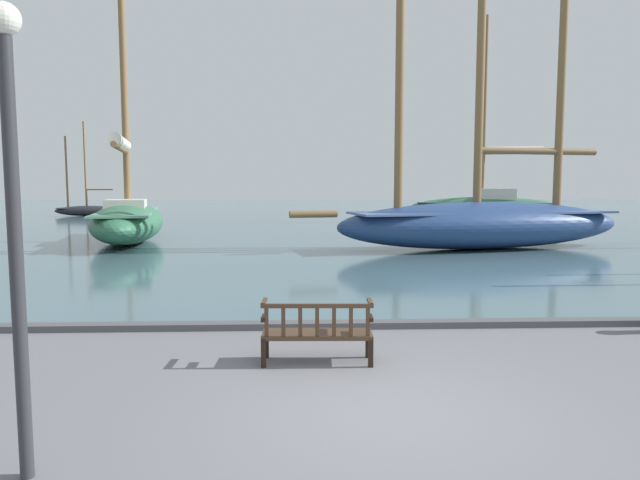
{
  "coord_description": "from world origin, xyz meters",
  "views": [
    {
      "loc": [
        -1.03,
        -6.27,
        2.61
      ],
      "look_at": [
        -0.37,
        10.0,
        1.0
      ],
      "focal_mm": 32.0,
      "sensor_mm": 36.0,
      "label": 1
    }
  ],
  "objects_px": {
    "park_bench": "(317,332)",
    "sailboat_nearest_port": "(487,206)",
    "sailboat_nearest_starboard": "(128,217)",
    "lamp_post": "(13,197)",
    "sailboat_centre_channel": "(88,209)",
    "sailboat_outer_port": "(483,218)"
  },
  "relations": [
    {
      "from": "sailboat_nearest_port",
      "to": "lamp_post",
      "type": "xyz_separation_m",
      "value": [
        -15.03,
        -32.43,
        1.36
      ]
    },
    {
      "from": "sailboat_nearest_port",
      "to": "sailboat_outer_port",
      "type": "xyz_separation_m",
      "value": [
        -5.36,
        -15.48,
        0.15
      ]
    },
    {
      "from": "sailboat_nearest_port",
      "to": "lamp_post",
      "type": "height_order",
      "value": "sailboat_nearest_port"
    },
    {
      "from": "sailboat_nearest_starboard",
      "to": "sailboat_outer_port",
      "type": "xyz_separation_m",
      "value": [
        14.6,
        -3.08,
        0.13
      ]
    },
    {
      "from": "sailboat_nearest_starboard",
      "to": "sailboat_nearest_port",
      "type": "distance_m",
      "value": 23.49
    },
    {
      "from": "sailboat_nearest_port",
      "to": "sailboat_outer_port",
      "type": "relative_size",
      "value": 0.97
    },
    {
      "from": "sailboat_nearest_starboard",
      "to": "sailboat_centre_channel",
      "type": "bearing_deg",
      "value": 113.9
    },
    {
      "from": "lamp_post",
      "to": "park_bench",
      "type": "bearing_deg",
      "value": 49.35
    },
    {
      "from": "sailboat_nearest_port",
      "to": "sailboat_outer_port",
      "type": "distance_m",
      "value": 16.38
    },
    {
      "from": "sailboat_nearest_starboard",
      "to": "park_bench",
      "type": "bearing_deg",
      "value": -65.68
    },
    {
      "from": "park_bench",
      "to": "lamp_post",
      "type": "relative_size",
      "value": 0.39
    },
    {
      "from": "sailboat_nearest_starboard",
      "to": "sailboat_centre_channel",
      "type": "relative_size",
      "value": 1.75
    },
    {
      "from": "sailboat_nearest_port",
      "to": "sailboat_centre_channel",
      "type": "relative_size",
      "value": 1.82
    },
    {
      "from": "park_bench",
      "to": "sailboat_nearest_port",
      "type": "height_order",
      "value": "sailboat_nearest_port"
    },
    {
      "from": "park_bench",
      "to": "sailboat_centre_channel",
      "type": "height_order",
      "value": "sailboat_centre_channel"
    },
    {
      "from": "sailboat_centre_channel",
      "to": "park_bench",
      "type": "bearing_deg",
      "value": -65.91
    },
    {
      "from": "park_bench",
      "to": "sailboat_centre_channel",
      "type": "xyz_separation_m",
      "value": [
        -16.67,
        37.28,
        0.17
      ]
    },
    {
      "from": "park_bench",
      "to": "sailboat_nearest_port",
      "type": "bearing_deg",
      "value": 67.17
    },
    {
      "from": "sailboat_nearest_port",
      "to": "sailboat_nearest_starboard",
      "type": "bearing_deg",
      "value": -148.14
    },
    {
      "from": "sailboat_centre_channel",
      "to": "lamp_post",
      "type": "height_order",
      "value": "sailboat_centre_channel"
    },
    {
      "from": "park_bench",
      "to": "lamp_post",
      "type": "xyz_separation_m",
      "value": [
        -2.7,
        -3.15,
        2.03
      ]
    },
    {
      "from": "lamp_post",
      "to": "sailboat_centre_channel",
      "type": "bearing_deg",
      "value": 109.05
    }
  ]
}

